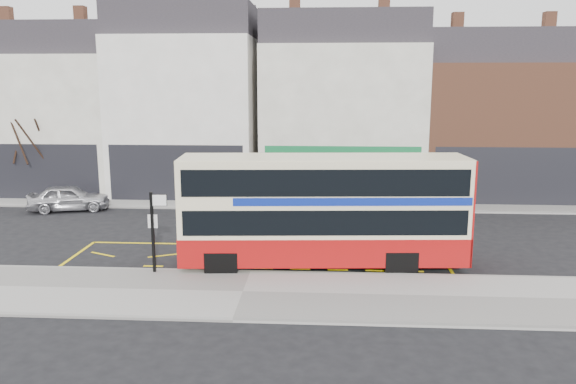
# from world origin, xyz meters

# --- Properties ---
(ground) EXTENTS (120.00, 120.00, 0.00)m
(ground) POSITION_xyz_m (0.00, 0.00, 0.00)
(ground) COLOR black
(ground) RESTS_ON ground
(pavement) EXTENTS (40.00, 4.00, 0.15)m
(pavement) POSITION_xyz_m (0.00, -2.30, 0.07)
(pavement) COLOR #9F9C97
(pavement) RESTS_ON ground
(kerb) EXTENTS (40.00, 0.15, 0.15)m
(kerb) POSITION_xyz_m (0.00, -0.38, 0.07)
(kerb) COLOR gray
(kerb) RESTS_ON ground
(far_pavement) EXTENTS (50.00, 3.00, 0.15)m
(far_pavement) POSITION_xyz_m (0.00, 11.00, 0.07)
(far_pavement) COLOR #9F9C97
(far_pavement) RESTS_ON ground
(road_markings) EXTENTS (14.00, 3.40, 0.01)m
(road_markings) POSITION_xyz_m (0.00, 1.60, 0.01)
(road_markings) COLOR yellow
(road_markings) RESTS_ON ground
(terrace_far_left) EXTENTS (8.00, 8.01, 10.80)m
(terrace_far_left) POSITION_xyz_m (-13.50, 14.99, 4.82)
(terrace_far_left) COLOR white
(terrace_far_left) RESTS_ON ground
(terrace_left) EXTENTS (8.00, 8.01, 11.80)m
(terrace_left) POSITION_xyz_m (-5.50, 14.99, 5.32)
(terrace_left) COLOR white
(terrace_left) RESTS_ON ground
(terrace_green_shop) EXTENTS (9.00, 8.01, 11.30)m
(terrace_green_shop) POSITION_xyz_m (3.50, 14.99, 5.07)
(terrace_green_shop) COLOR white
(terrace_green_shop) RESTS_ON ground
(terrace_right) EXTENTS (9.00, 8.01, 10.30)m
(terrace_right) POSITION_xyz_m (12.50, 14.99, 4.57)
(terrace_right) COLOR brown
(terrace_right) RESTS_ON ground
(double_decker_bus) EXTENTS (10.14, 2.99, 4.00)m
(double_decker_bus) POSITION_xyz_m (2.51, 0.68, 2.10)
(double_decker_bus) COLOR beige
(double_decker_bus) RESTS_ON ground
(bus_stop_post) EXTENTS (0.69, 0.13, 2.79)m
(bus_stop_post) POSITION_xyz_m (-3.22, -0.65, 1.84)
(bus_stop_post) COLOR black
(bus_stop_post) RESTS_ON pavement
(car_silver) EXTENTS (4.25, 2.57, 1.35)m
(car_silver) POSITION_xyz_m (-10.58, 8.83, 0.68)
(car_silver) COLOR silver
(car_silver) RESTS_ON ground
(car_grey) EXTENTS (4.71, 2.29, 1.49)m
(car_grey) POSITION_xyz_m (0.54, 8.27, 0.74)
(car_grey) COLOR #414549
(car_grey) RESTS_ON ground
(car_white) EXTENTS (5.42, 3.53, 1.46)m
(car_white) POSITION_xyz_m (6.17, 8.25, 0.73)
(car_white) COLOR silver
(car_white) RESTS_ON ground
(street_tree_left) EXTENTS (2.73, 2.73, 5.89)m
(street_tree_left) POSITION_xyz_m (-13.69, 11.35, 4.02)
(street_tree_left) COLOR black
(street_tree_left) RESTS_ON ground
(street_tree_right) EXTENTS (2.26, 2.26, 4.87)m
(street_tree_right) POSITION_xyz_m (6.77, 12.12, 3.32)
(street_tree_right) COLOR black
(street_tree_right) RESTS_ON ground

